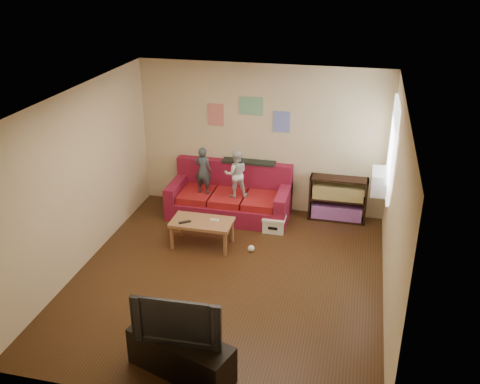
% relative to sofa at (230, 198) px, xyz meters
% --- Properties ---
extents(room_shell, '(4.52, 5.02, 2.72)m').
position_rel_sofa_xyz_m(room_shell, '(0.48, -2.07, 1.03)').
color(room_shell, '#3F2510').
rests_on(room_shell, ground).
extents(sofa, '(2.17, 1.00, 0.95)m').
position_rel_sofa_xyz_m(sofa, '(0.00, 0.00, 0.00)').
color(sofa, maroon).
rests_on(sofa, ground).
extents(child_a, '(0.34, 0.24, 0.87)m').
position_rel_sofa_xyz_m(child_a, '(-0.45, -0.17, 0.57)').
color(child_a, '#343C40').
rests_on(child_a, sofa).
extents(child_b, '(0.50, 0.44, 0.85)m').
position_rel_sofa_xyz_m(child_b, '(0.15, -0.17, 0.56)').
color(child_b, silver).
rests_on(child_b, sofa).
extents(coffee_table, '(0.99, 0.55, 0.45)m').
position_rel_sofa_xyz_m(coffee_table, '(-0.17, -1.23, 0.06)').
color(coffee_table, '#9B663D').
rests_on(coffee_table, ground).
extents(remote, '(0.19, 0.15, 0.02)m').
position_rel_sofa_xyz_m(remote, '(-0.42, -1.35, 0.14)').
color(remote, black).
rests_on(remote, coffee_table).
extents(game_controller, '(0.14, 0.04, 0.03)m').
position_rel_sofa_xyz_m(game_controller, '(0.03, -1.18, 0.14)').
color(game_controller, white).
rests_on(game_controller, coffee_table).
extents(bookshelf, '(1.01, 0.30, 0.81)m').
position_rel_sofa_xyz_m(bookshelf, '(1.92, 0.23, 0.04)').
color(bookshelf, black).
rests_on(bookshelf, ground).
extents(window, '(0.04, 1.08, 1.48)m').
position_rel_sofa_xyz_m(window, '(2.70, -0.42, 1.32)').
color(window, white).
rests_on(window, room_shell).
extents(ac_unit, '(0.28, 0.55, 0.35)m').
position_rel_sofa_xyz_m(ac_unit, '(2.58, -0.42, 0.76)').
color(ac_unit, '#B7B2A3').
rests_on(ac_unit, window).
extents(artwork_left, '(0.30, 0.01, 0.40)m').
position_rel_sofa_xyz_m(artwork_left, '(-0.37, 0.41, 1.43)').
color(artwork_left, '#D87266').
rests_on(artwork_left, room_shell).
extents(artwork_center, '(0.42, 0.01, 0.32)m').
position_rel_sofa_xyz_m(artwork_center, '(0.28, 0.41, 1.63)').
color(artwork_center, '#72B27F').
rests_on(artwork_center, room_shell).
extents(artwork_right, '(0.30, 0.01, 0.38)m').
position_rel_sofa_xyz_m(artwork_right, '(0.83, 0.41, 1.38)').
color(artwork_right, '#727FCC').
rests_on(artwork_right, room_shell).
extents(file_box, '(0.38, 0.29, 0.26)m').
position_rel_sofa_xyz_m(file_box, '(0.90, -0.47, -0.19)').
color(file_box, white).
rests_on(file_box, ground).
extents(tv_stand, '(1.33, 0.80, 0.47)m').
position_rel_sofa_xyz_m(tv_stand, '(0.45, -4.08, -0.08)').
color(tv_stand, black).
rests_on(tv_stand, ground).
extents(television, '(1.02, 0.17, 0.58)m').
position_rel_sofa_xyz_m(television, '(0.45, -4.08, 0.44)').
color(television, black).
rests_on(television, tv_stand).
extents(tissue, '(0.13, 0.13, 0.11)m').
position_rel_sofa_xyz_m(tissue, '(0.66, -1.25, -0.27)').
color(tissue, white).
rests_on(tissue, ground).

